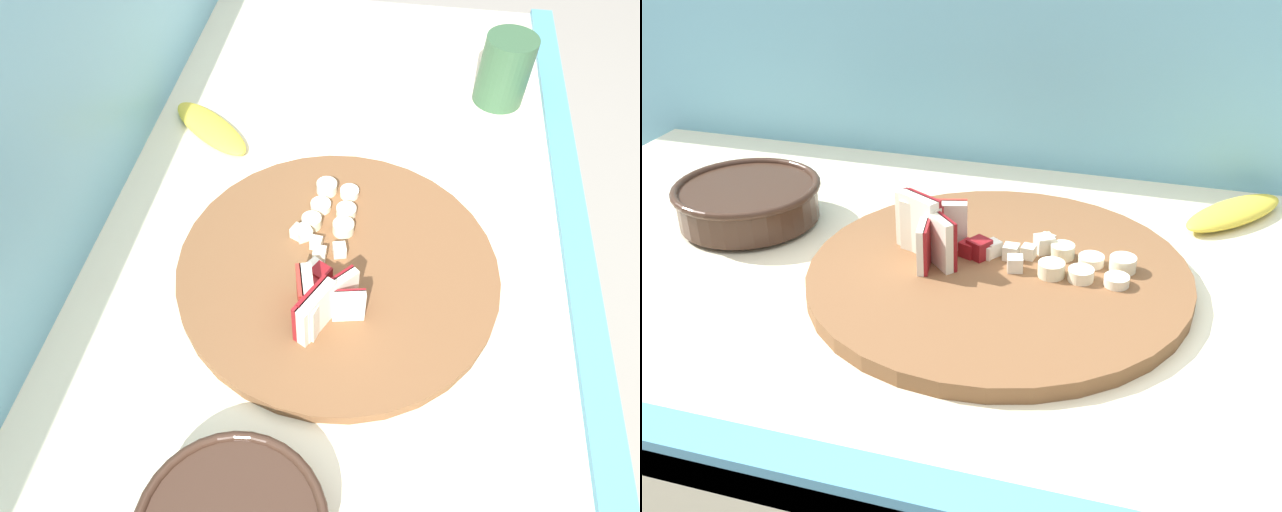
# 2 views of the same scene
# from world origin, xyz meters

# --- Properties ---
(ground) EXTENTS (10.00, 10.00, 0.00)m
(ground) POSITION_xyz_m (0.00, 0.00, 0.00)
(ground) COLOR gray
(tiled_countertop) EXTENTS (1.31, 0.65, 0.92)m
(tiled_countertop) POSITION_xyz_m (0.00, -0.00, 0.46)
(tiled_countertop) COLOR beige
(tiled_countertop) RESTS_ON ground
(tile_backsplash) EXTENTS (2.40, 0.04, 1.40)m
(tile_backsplash) POSITION_xyz_m (0.00, 0.35, 0.70)
(tile_backsplash) COLOR #6BADC6
(tile_backsplash) RESTS_ON ground
(cutting_board) EXTENTS (0.40, 0.40, 0.02)m
(cutting_board) POSITION_xyz_m (-0.02, 0.00, 0.92)
(cutting_board) COLOR brown
(cutting_board) RESTS_ON tiled_countertop
(apple_wedge_fan) EXTENTS (0.08, 0.09, 0.07)m
(apple_wedge_fan) POSITION_xyz_m (-0.11, 0.01, 0.96)
(apple_wedge_fan) COLOR maroon
(apple_wedge_fan) RESTS_ON cutting_board
(apple_dice_pile) EXTENTS (0.10, 0.07, 0.02)m
(apple_dice_pile) POSITION_xyz_m (-0.02, 0.03, 0.94)
(apple_dice_pile) COLOR beige
(apple_dice_pile) RESTS_ON cutting_board
(banana_slice_rows) EXTENTS (0.10, 0.07, 0.02)m
(banana_slice_rows) POSITION_xyz_m (0.06, 0.02, 0.94)
(banana_slice_rows) COLOR beige
(banana_slice_rows) RESTS_ON cutting_board
(banana_peel) EXTENTS (0.14, 0.16, 0.02)m
(banana_peel) POSITION_xyz_m (0.22, 0.23, 0.92)
(banana_peel) COLOR gold
(banana_peel) RESTS_ON tiled_countertop
(small_jar) EXTENTS (0.08, 0.08, 0.11)m
(small_jar) POSITION_xyz_m (0.37, -0.21, 0.97)
(small_jar) COLOR #335638
(small_jar) RESTS_ON tiled_countertop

